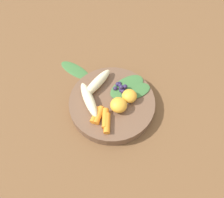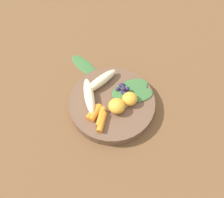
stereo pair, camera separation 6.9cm
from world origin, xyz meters
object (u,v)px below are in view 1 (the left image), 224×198
at_px(kale_leaf_stray, 75,70).
at_px(banana_peeled_left, 89,99).
at_px(banana_peeled_right, 97,83).
at_px(bowl, 112,104).
at_px(orange_segment_near, 129,96).

bearing_deg(kale_leaf_stray, banana_peeled_left, 147.40).
height_order(banana_peeled_right, kale_leaf_stray, banana_peeled_right).
relative_size(bowl, orange_segment_near, 5.81).
relative_size(banana_peeled_right, kale_leaf_stray, 1.03).
bearing_deg(orange_segment_near, bowl, -8.47).
xyz_separation_m(bowl, orange_segment_near, (-0.05, 0.01, 0.03)).
relative_size(banana_peeled_left, kale_leaf_stray, 1.03).
distance_m(orange_segment_near, kale_leaf_stray, 0.22).
xyz_separation_m(banana_peeled_left, banana_peeled_right, (-0.04, -0.05, 0.00)).
height_order(bowl, kale_leaf_stray, bowl).
height_order(banana_peeled_left, kale_leaf_stray, banana_peeled_left).
distance_m(banana_peeled_right, kale_leaf_stray, 0.12).
distance_m(banana_peeled_left, banana_peeled_right, 0.06).
distance_m(bowl, banana_peeled_left, 0.07).
bearing_deg(bowl, banana_peeled_left, -12.14).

